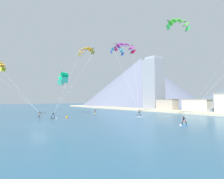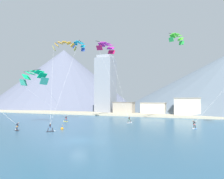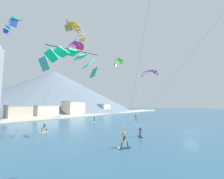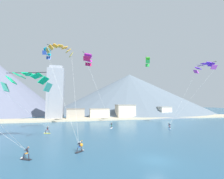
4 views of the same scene
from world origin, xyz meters
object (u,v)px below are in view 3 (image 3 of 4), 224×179
Objects in this scene: kitesurfer_near_lead at (123,145)px; parafoil_kite_near_trail at (75,47)px; parafoil_kite_distant_low_drift at (118,61)px; parafoil_kite_distant_high_outer at (12,24)px; parafoil_kite_mid_center at (77,31)px; parafoil_kite_far_left at (150,73)px; kitesurfer_far_left at (136,118)px; kitesurfer_near_trail at (94,121)px; race_marker_buoy at (124,133)px; parafoil_kite_far_right at (72,60)px; kitesurfer_far_right at (43,130)px; kitesurfer_mid_center at (140,134)px.

parafoil_kite_near_trail reaches higher than kitesurfer_near_lead.
parafoil_kite_distant_low_drift is at bearing 36.27° from kitesurfer_near_lead.
parafoil_kite_distant_low_drift is (31.14, -8.06, -3.06)m from parafoil_kite_distant_high_outer.
parafoil_kite_mid_center reaches higher than parafoil_kite_far_left.
parafoil_kite_distant_low_drift reaches higher than kitesurfer_far_left.
kitesurfer_near_trail is at bearing 32.16° from parafoil_kite_mid_center.
race_marker_buoy is (10.39, -24.04, -23.48)m from parafoil_kite_distant_high_outer.
parafoil_kite_far_right is at bearing -169.19° from parafoil_kite_far_left.
kitesurfer_far_left is 0.10× the size of parafoil_kite_far_left.
parafoil_kite_near_trail reaches higher than race_marker_buoy.
parafoil_kite_far_left is (13.29, 0.54, 18.05)m from kitesurfer_far_left.
parafoil_kite_mid_center reaches higher than kitesurfer_far_left.
parafoil_kite_near_trail is 1.07× the size of parafoil_kite_mid_center.
kitesurfer_near_trail is 24.76m from parafoil_kite_mid_center.
parafoil_kite_far_left reaches higher than kitesurfer_near_lead.
parafoil_kite_near_trail reaches higher than parafoil_kite_far_right.
parafoil_kite_distant_high_outer reaches higher than race_marker_buoy.
kitesurfer_far_left is 26.78m from race_marker_buoy.
kitesurfer_near_trail is 0.98× the size of kitesurfer_far_left.
parafoil_kite_far_left reaches higher than kitesurfer_far_left.
parafoil_kite_far_right is 34.37m from parafoil_kite_distant_low_drift.
parafoil_kite_mid_center reaches higher than kitesurfer_near_trail.
parafoil_kite_distant_low_drift is at bearing 6.65° from kitesurfer_far_right.
parafoil_kite_distant_low_drift is at bearing 42.36° from kitesurfer_mid_center.
parafoil_kite_distant_high_outer reaches higher than parafoil_kite_far_right.
parafoil_kite_far_right reaches higher than race_marker_buoy.
parafoil_kite_near_trail is 11.82m from parafoil_kite_mid_center.
kitesurfer_mid_center is at bearing 11.57° from kitesurfer_near_lead.
parafoil_kite_distant_low_drift is (20.94, 19.09, 20.14)m from kitesurfer_mid_center.
parafoil_kite_distant_high_outer is (-3.16, 28.59, 23.19)m from kitesurfer_near_lead.
parafoil_kite_far_right is at bearing -165.97° from kitesurfer_far_left.
parafoil_kite_distant_high_outer reaches higher than kitesurfer_far_right.
parafoil_kite_near_trail is 4.01× the size of parafoil_kite_distant_low_drift.
parafoil_kite_near_trail is 1.70× the size of parafoil_kite_far_right.
parafoil_kite_mid_center reaches higher than kitesurfer_far_right.
kitesurfer_near_trail is at bearing 36.59° from parafoil_kite_far_right.
race_marker_buoy is at bearing -66.63° from parafoil_kite_distant_high_outer.
race_marker_buoy is at bearing -119.20° from kitesurfer_near_trail.
parafoil_kite_far_right reaches higher than kitesurfer_far_right.
kitesurfer_near_trail is 0.29× the size of parafoil_kite_distant_high_outer.
parafoil_kite_distant_low_drift reaches higher than parafoil_kite_mid_center.
parafoil_kite_distant_high_outer is at bearing 108.87° from parafoil_kite_mid_center.
kitesurfer_near_trail is at bearing 60.80° from race_marker_buoy.
parafoil_kite_far_right is at bearing 165.32° from race_marker_buoy.
parafoil_kite_distant_high_outer is (-12.59, 7.01, 3.36)m from parafoil_kite_near_trail.
kitesurfer_far_right is 1.75× the size of race_marker_buoy.
parafoil_kite_near_trail is (9.98, 4.37, 19.79)m from kitesurfer_far_right.
kitesurfer_near_lead is at bearing -143.73° from parafoil_kite_distant_low_drift.
parafoil_kite_mid_center is (-4.56, 10.64, 18.64)m from kitesurfer_mid_center.
parafoil_kite_near_trail is at bearing 51.32° from parafoil_kite_far_right.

